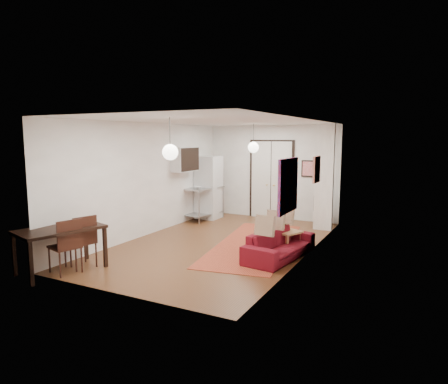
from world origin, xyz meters
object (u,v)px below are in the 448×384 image
at_px(dining_chair_near, 84,236).
at_px(dining_chair_far, 69,240).
at_px(kitchen_counter, 204,198).
at_px(dining_table, 60,233).
at_px(sofa, 280,244).
at_px(black_side_chair, 323,207).
at_px(fridge, 209,187).
at_px(coffee_table, 279,231).

height_order(dining_chair_near, dining_chair_far, same).
height_order(kitchen_counter, dining_table, kitchen_counter).
bearing_deg(dining_chair_near, dining_table, 0.01).
bearing_deg(dining_chair_far, sofa, 144.47).
bearing_deg(dining_chair_far, black_side_chair, 167.91).
bearing_deg(dining_table, fridge, 89.86).
bearing_deg(kitchen_counter, black_side_chair, 23.35).
distance_m(sofa, dining_chair_near, 3.99).
height_order(dining_chair_near, black_side_chair, dining_chair_near).
height_order(coffee_table, fridge, fridge).
distance_m(dining_chair_near, black_side_chair, 6.78).
distance_m(coffee_table, black_side_chair, 2.94).
xyz_separation_m(sofa, fridge, (-3.39, 2.97, 0.69)).
bearing_deg(fridge, sofa, -41.17).
xyz_separation_m(coffee_table, dining_chair_near, (-3.00, -2.99, 0.22)).
relative_size(sofa, dining_table, 1.16).
bearing_deg(dining_table, kitchen_counter, 90.00).
xyz_separation_m(dining_chair_near, black_side_chair, (3.32, 5.91, -0.09)).
bearing_deg(black_side_chair, dining_chair_far, 71.12).
distance_m(sofa, fridge, 4.56).
distance_m(sofa, dining_table, 4.37).
bearing_deg(coffee_table, dining_chair_far, -131.79).
xyz_separation_m(coffee_table, dining_table, (-3.13, -3.44, 0.37)).
height_order(dining_table, dining_chair_near, dining_chair_near).
bearing_deg(dining_table, coffee_table, 47.74).
xyz_separation_m(coffee_table, black_side_chair, (0.32, 2.92, 0.14)).
xyz_separation_m(sofa, dining_chair_near, (-3.27, -2.25, 0.32)).
xyz_separation_m(kitchen_counter, black_side_chair, (3.45, 0.95, -0.15)).
height_order(coffee_table, kitchen_counter, kitchen_counter).
xyz_separation_m(coffee_table, kitchen_counter, (-3.13, 1.97, 0.29)).
xyz_separation_m(kitchen_counter, dining_chair_near, (0.13, -4.96, -0.06)).
relative_size(coffee_table, dining_chair_near, 1.08).
bearing_deg(sofa, coffee_table, 28.31).
bearing_deg(black_side_chair, sofa, 98.24).
height_order(dining_chair_far, black_side_chair, dining_chair_far).
xyz_separation_m(fridge, dining_table, (-0.01, -5.68, -0.23)).
xyz_separation_m(dining_table, dining_chair_far, (0.13, 0.09, -0.14)).
relative_size(kitchen_counter, dining_table, 0.82).
distance_m(dining_chair_near, dining_chair_far, 0.37).
distance_m(kitchen_counter, dining_chair_near, 4.96).
bearing_deg(dining_table, dining_chair_far, 33.98).
height_order(sofa, coffee_table, sofa).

